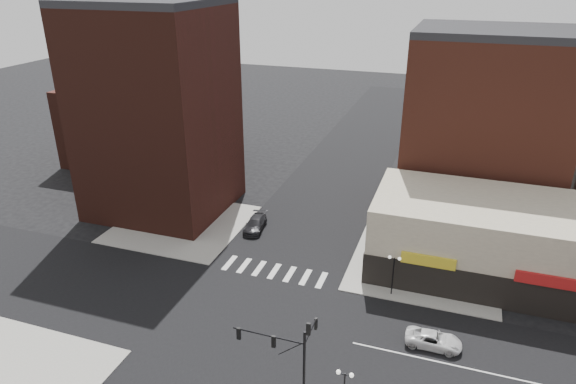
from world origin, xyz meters
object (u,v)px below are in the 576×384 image
(traffic_signal, at_px, (292,349))
(street_lamp_ne, at_px, (394,266))
(street_lamp_se_a, at_px, (344,383))
(dark_sedan_north, at_px, (255,224))
(white_suv, at_px, (433,340))

(traffic_signal, height_order, street_lamp_ne, traffic_signal)
(street_lamp_se_a, height_order, dark_sedan_north, street_lamp_se_a)
(street_lamp_se_a, bearing_deg, street_lamp_ne, 86.42)
(dark_sedan_north, bearing_deg, street_lamp_se_a, -63.05)
(street_lamp_se_a, relative_size, dark_sedan_north, 0.83)
(street_lamp_se_a, relative_size, white_suv, 0.90)
(street_lamp_ne, distance_m, dark_sedan_north, 19.43)
(traffic_signal, xyz_separation_m, dark_sedan_north, (-12.70, 23.96, -4.23))
(street_lamp_se_a, distance_m, white_suv, 11.51)
(street_lamp_ne, bearing_deg, dark_sedan_north, 155.05)
(street_lamp_ne, relative_size, dark_sedan_north, 0.83)
(traffic_signal, height_order, white_suv, traffic_signal)
(street_lamp_ne, bearing_deg, white_suv, -54.65)
(traffic_signal, height_order, dark_sedan_north, traffic_signal)
(white_suv, bearing_deg, street_lamp_se_a, 150.80)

